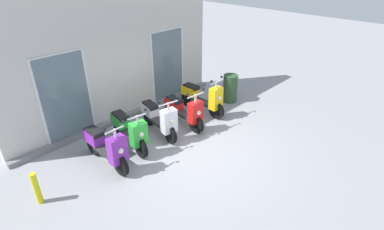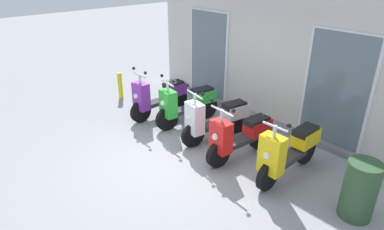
{
  "view_description": "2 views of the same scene",
  "coord_description": "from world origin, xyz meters",
  "px_view_note": "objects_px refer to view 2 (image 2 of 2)",
  "views": [
    {
      "loc": [
        -4.42,
        -4.29,
        4.33
      ],
      "look_at": [
        0.64,
        0.55,
        0.56
      ],
      "focal_mm": 28.28,
      "sensor_mm": 36.0,
      "label": 1
    },
    {
      "loc": [
        4.21,
        -3.24,
        3.41
      ],
      "look_at": [
        -0.2,
        0.72,
        0.62
      ],
      "focal_mm": 31.14,
      "sensor_mm": 36.0,
      "label": 2
    }
  ],
  "objects_px": {
    "scooter_red": "(240,136)",
    "scooter_yellow": "(289,151)",
    "trash_bin": "(360,190)",
    "curb_bollard": "(120,85)",
    "scooter_white": "(216,118)",
    "scooter_green": "(187,104)",
    "scooter_purple": "(159,96)"
  },
  "relations": [
    {
      "from": "scooter_purple",
      "to": "scooter_white",
      "type": "bearing_deg",
      "value": 5.13
    },
    {
      "from": "scooter_red",
      "to": "trash_bin",
      "type": "distance_m",
      "value": 2.17
    },
    {
      "from": "scooter_purple",
      "to": "scooter_red",
      "type": "distance_m",
      "value": 2.49
    },
    {
      "from": "scooter_green",
      "to": "curb_bollard",
      "type": "height_order",
      "value": "scooter_green"
    },
    {
      "from": "scooter_green",
      "to": "trash_bin",
      "type": "relative_size",
      "value": 1.79
    },
    {
      "from": "curb_bollard",
      "to": "trash_bin",
      "type": "xyz_separation_m",
      "value": [
        6.26,
        0.15,
        0.1
      ]
    },
    {
      "from": "curb_bollard",
      "to": "scooter_purple",
      "type": "bearing_deg",
      "value": 3.42
    },
    {
      "from": "scooter_white",
      "to": "curb_bollard",
      "type": "height_order",
      "value": "scooter_white"
    },
    {
      "from": "scooter_red",
      "to": "scooter_green",
      "type": "bearing_deg",
      "value": 173.62
    },
    {
      "from": "scooter_white",
      "to": "scooter_yellow",
      "type": "bearing_deg",
      "value": -0.3
    },
    {
      "from": "trash_bin",
      "to": "scooter_white",
      "type": "bearing_deg",
      "value": 177.98
    },
    {
      "from": "scooter_purple",
      "to": "scooter_green",
      "type": "distance_m",
      "value": 0.81
    },
    {
      "from": "scooter_white",
      "to": "scooter_yellow",
      "type": "relative_size",
      "value": 0.98
    },
    {
      "from": "scooter_purple",
      "to": "trash_bin",
      "type": "relative_size",
      "value": 1.81
    },
    {
      "from": "scooter_red",
      "to": "curb_bollard",
      "type": "relative_size",
      "value": 2.25
    },
    {
      "from": "scooter_purple",
      "to": "scooter_red",
      "type": "bearing_deg",
      "value": 0.04
    },
    {
      "from": "scooter_red",
      "to": "scooter_yellow",
      "type": "distance_m",
      "value": 0.95
    },
    {
      "from": "scooter_white",
      "to": "scooter_red",
      "type": "distance_m",
      "value": 0.79
    },
    {
      "from": "scooter_red",
      "to": "curb_bollard",
      "type": "height_order",
      "value": "scooter_red"
    },
    {
      "from": "scooter_yellow",
      "to": "trash_bin",
      "type": "distance_m",
      "value": 1.23
    },
    {
      "from": "scooter_red",
      "to": "trash_bin",
      "type": "relative_size",
      "value": 1.75
    },
    {
      "from": "scooter_green",
      "to": "scooter_red",
      "type": "bearing_deg",
      "value": -6.38
    },
    {
      "from": "curb_bollard",
      "to": "trash_bin",
      "type": "distance_m",
      "value": 6.26
    },
    {
      "from": "scooter_purple",
      "to": "scooter_white",
      "type": "height_order",
      "value": "scooter_purple"
    },
    {
      "from": "curb_bollard",
      "to": "trash_bin",
      "type": "height_order",
      "value": "trash_bin"
    },
    {
      "from": "trash_bin",
      "to": "curb_bollard",
      "type": "bearing_deg",
      "value": -178.67
    },
    {
      "from": "scooter_green",
      "to": "scooter_yellow",
      "type": "xyz_separation_m",
      "value": [
        2.65,
        -0.05,
        0.01
      ]
    },
    {
      "from": "scooter_yellow",
      "to": "trash_bin",
      "type": "relative_size",
      "value": 1.86
    },
    {
      "from": "scooter_green",
      "to": "scooter_yellow",
      "type": "distance_m",
      "value": 2.65
    },
    {
      "from": "scooter_yellow",
      "to": "trash_bin",
      "type": "bearing_deg",
      "value": -4.42
    },
    {
      "from": "scooter_green",
      "to": "curb_bollard",
      "type": "bearing_deg",
      "value": -173.1
    },
    {
      "from": "scooter_white",
      "to": "curb_bollard",
      "type": "distance_m",
      "value": 3.32
    }
  ]
}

